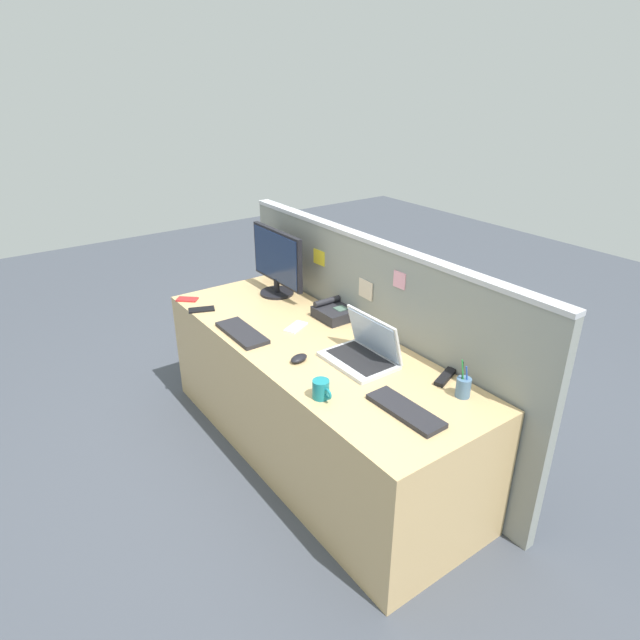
% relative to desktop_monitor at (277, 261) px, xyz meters
% --- Properties ---
extents(ground_plane, '(10.00, 10.00, 0.00)m').
position_rel_desktop_monitor_xyz_m(ground_plane, '(0.70, -0.22, -0.93)').
color(ground_plane, '#424751').
extents(desk, '(2.09, 0.73, 0.70)m').
position_rel_desktop_monitor_xyz_m(desk, '(0.70, -0.22, -0.57)').
color(desk, tan).
rests_on(desk, ground_plane).
extents(cubicle_divider, '(2.34, 0.08, 1.20)m').
position_rel_desktop_monitor_xyz_m(cubicle_divider, '(0.70, 0.19, -0.32)').
color(cubicle_divider, gray).
rests_on(cubicle_divider, ground_plane).
extents(desktop_monitor, '(0.52, 0.21, 0.42)m').
position_rel_desktop_monitor_xyz_m(desktop_monitor, '(0.00, 0.00, 0.00)').
color(desktop_monitor, black).
rests_on(desktop_monitor, desk).
extents(laptop, '(0.36, 0.26, 0.23)m').
position_rel_desktop_monitor_xyz_m(laptop, '(1.00, -0.11, -0.17)').
color(laptop, silver).
rests_on(laptop, desk).
extents(desk_phone, '(0.21, 0.19, 0.10)m').
position_rel_desktop_monitor_xyz_m(desk_phone, '(0.51, 0.07, -0.19)').
color(desk_phone, '#232328').
rests_on(desk_phone, desk).
extents(keyboard_main, '(0.37, 0.14, 0.02)m').
position_rel_desktop_monitor_xyz_m(keyboard_main, '(0.39, -0.47, -0.21)').
color(keyboard_main, '#232328').
rests_on(keyboard_main, desk).
extents(keyboard_spare, '(0.37, 0.13, 0.02)m').
position_rel_desktop_monitor_xyz_m(keyboard_spare, '(1.45, -0.27, -0.21)').
color(keyboard_spare, '#232328').
rests_on(keyboard_spare, desk).
extents(computer_mouse_right_hand, '(0.08, 0.11, 0.03)m').
position_rel_desktop_monitor_xyz_m(computer_mouse_right_hand, '(0.82, -0.38, -0.21)').
color(computer_mouse_right_hand, black).
rests_on(computer_mouse_right_hand, desk).
extents(pen_cup, '(0.07, 0.07, 0.18)m').
position_rel_desktop_monitor_xyz_m(pen_cup, '(1.51, 0.03, -0.18)').
color(pen_cup, '#4C7093').
rests_on(pen_cup, desk).
extents(cell_phone_white_slab, '(0.13, 0.17, 0.01)m').
position_rel_desktop_monitor_xyz_m(cell_phone_white_slab, '(0.49, -0.19, -0.22)').
color(cell_phone_white_slab, silver).
rests_on(cell_phone_white_slab, desk).
extents(cell_phone_black_slab, '(0.12, 0.17, 0.01)m').
position_rel_desktop_monitor_xyz_m(cell_phone_black_slab, '(-0.04, -0.51, -0.22)').
color(cell_phone_black_slab, black).
rests_on(cell_phone_black_slab, desk).
extents(cell_phone_red_case, '(0.14, 0.14, 0.01)m').
position_rel_desktop_monitor_xyz_m(cell_phone_red_case, '(-0.24, -0.52, -0.22)').
color(cell_phone_red_case, '#B22323').
rests_on(cell_phone_red_case, desk).
extents(tv_remote, '(0.10, 0.17, 0.02)m').
position_rel_desktop_monitor_xyz_m(tv_remote, '(1.36, 0.08, -0.21)').
color(tv_remote, black).
rests_on(tv_remote, desk).
extents(coffee_mug, '(0.11, 0.08, 0.09)m').
position_rel_desktop_monitor_xyz_m(coffee_mug, '(1.15, -0.49, -0.18)').
color(coffee_mug, '#197A84').
rests_on(coffee_mug, desk).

